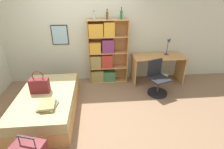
% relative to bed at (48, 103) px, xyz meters
% --- Properties ---
extents(ground_plane, '(14.00, 14.00, 0.00)m').
position_rel_bed_xyz_m(ground_plane, '(0.74, -0.02, -0.24)').
color(ground_plane, '#84664C').
extents(wall_back, '(10.00, 0.09, 2.60)m').
position_rel_bed_xyz_m(wall_back, '(0.74, 1.53, 1.06)').
color(wall_back, beige).
rests_on(wall_back, ground_plane).
extents(bed, '(1.10, 1.89, 0.48)m').
position_rel_bed_xyz_m(bed, '(0.00, 0.00, 0.00)').
color(bed, tan).
rests_on(bed, ground_plane).
extents(handbag, '(0.36, 0.17, 0.46)m').
position_rel_bed_xyz_m(handbag, '(-0.11, 0.05, 0.40)').
color(handbag, maroon).
rests_on(handbag, bed).
extents(book_stack_on_bed, '(0.34, 0.39, 0.08)m').
position_rel_bed_xyz_m(book_stack_on_bed, '(0.15, -0.48, 0.28)').
color(book_stack_on_bed, '#7A336B').
rests_on(book_stack_on_bed, bed).
extents(bookcase, '(1.02, 0.30, 1.69)m').
position_rel_bed_xyz_m(bookcase, '(1.22, 1.32, 0.58)').
color(bookcase, tan).
rests_on(bookcase, ground_plane).
extents(bottle_green, '(0.06, 0.06, 0.20)m').
position_rel_bed_xyz_m(bottle_green, '(1.01, 1.30, 1.53)').
color(bottle_green, '#B7BCC1').
rests_on(bottle_green, bookcase).
extents(bottle_brown, '(0.06, 0.06, 0.24)m').
position_rel_bed_xyz_m(bottle_brown, '(1.32, 1.31, 1.54)').
color(bottle_brown, brown).
rests_on(bottle_brown, bookcase).
extents(bottle_clear, '(0.06, 0.06, 0.28)m').
position_rel_bed_xyz_m(bottle_clear, '(1.67, 1.31, 1.56)').
color(bottle_clear, '#1E6B2D').
rests_on(bottle_clear, bookcase).
extents(desk, '(1.36, 0.60, 0.75)m').
position_rel_bed_xyz_m(desk, '(2.68, 1.18, 0.30)').
color(desk, tan).
rests_on(desk, ground_plane).
extents(desk_lamp, '(0.16, 0.12, 0.47)m').
position_rel_bed_xyz_m(desk_lamp, '(2.94, 1.27, 0.84)').
color(desk_lamp, navy).
rests_on(desk_lamp, desk).
extents(desk_chair, '(0.56, 0.56, 0.84)m').
position_rel_bed_xyz_m(desk_chair, '(2.48, 0.55, 0.03)').
color(desk_chair, black).
rests_on(desk_chair, ground_plane).
extents(waste_bin, '(0.23, 0.23, 0.29)m').
position_rel_bed_xyz_m(waste_bin, '(2.86, 1.12, -0.09)').
color(waste_bin, '#99C1B2').
rests_on(waste_bin, ground_plane).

